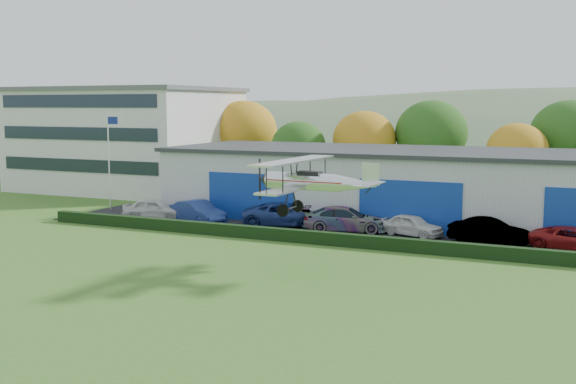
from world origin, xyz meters
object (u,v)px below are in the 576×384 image
at_px(car_2, 285,215).
at_px(car_0, 155,209).
at_px(car_1, 198,212).
at_px(car_3, 345,219).
at_px(flagpole, 110,153).
at_px(biplane, 311,180).
at_px(car_4, 412,225).
at_px(office_block, 127,138).
at_px(car_6, 574,239).
at_px(hangar, 429,185).
at_px(car_5, 489,231).

bearing_deg(car_2, car_0, 81.04).
distance_m(car_1, car_3, 10.97).
bearing_deg(flagpole, car_3, -3.31).
distance_m(car_0, biplane, 19.96).
height_order(car_2, biplane, biplane).
bearing_deg(car_3, car_4, -102.00).
bearing_deg(office_block, car_6, -18.55).
distance_m(car_2, car_6, 19.08).
bearing_deg(biplane, car_4, 79.76).
relative_size(car_2, car_6, 1.21).
bearing_deg(car_2, flagpole, 69.25).
relative_size(flagpole, car_3, 1.39).
xyz_separation_m(hangar, flagpole, (-24.88, -5.98, 2.13)).
bearing_deg(car_1, car_5, -63.07).
distance_m(hangar, car_2, 11.37).
bearing_deg(flagpole, biplane, -28.74).
xyz_separation_m(car_0, car_4, (19.29, 1.49, -0.09)).
bearing_deg(car_6, car_1, 101.95).
xyz_separation_m(office_block, car_6, (43.32, -14.54, -4.47)).
bearing_deg(flagpole, office_block, 121.97).
bearing_deg(car_6, car_5, 100.83).
relative_size(car_3, car_6, 1.16).
distance_m(hangar, flagpole, 25.68).
distance_m(car_0, car_3, 14.79).
distance_m(car_0, car_5, 24.32).
bearing_deg(car_0, car_3, -102.71).
distance_m(flagpole, car_1, 10.94).
xyz_separation_m(car_2, car_6, (19.07, -0.47, -0.14)).
height_order(car_0, biplane, biplane).
distance_m(car_2, biplane, 13.83).
xyz_separation_m(office_block, car_2, (24.25, -14.07, -4.33)).
relative_size(office_block, car_1, 4.09).
height_order(flagpole, car_6, flagpole).
bearing_deg(car_0, car_2, -99.69).
height_order(car_0, car_2, car_2).
xyz_separation_m(car_0, car_5, (24.31, 0.84, -0.01)).
xyz_separation_m(hangar, car_2, (-8.75, -7.05, -1.77)).
xyz_separation_m(car_2, car_5, (14.21, -0.58, -0.03)).
xyz_separation_m(flagpole, biplane, (22.83, -12.52, 0.01)).
xyz_separation_m(car_1, car_3, (10.88, 1.41, 0.01)).
relative_size(office_block, car_6, 4.16).
relative_size(car_0, car_6, 0.95).
distance_m(car_3, car_5, 9.58).
bearing_deg(car_3, flagpole, 72.19).
xyz_separation_m(hangar, car_1, (-15.00, -8.59, -1.78)).
relative_size(office_block, car_2, 3.44).
height_order(car_5, car_6, car_5).
bearing_deg(car_1, car_4, -59.82).
distance_m(car_4, car_5, 5.06).
xyz_separation_m(car_2, biplane, (6.70, -11.46, 3.92)).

